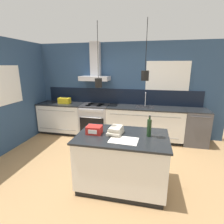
% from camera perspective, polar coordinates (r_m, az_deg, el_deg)
% --- Properties ---
extents(ground_plane, '(16.00, 16.00, 0.00)m').
position_cam_1_polar(ground_plane, '(3.61, -2.97, -18.42)').
color(ground_plane, '#A87F51').
rests_on(ground_plane, ground).
extents(wall_back, '(5.60, 2.46, 2.60)m').
position_cam_1_polar(wall_back, '(5.02, 2.46, 7.74)').
color(wall_back, navy).
rests_on(wall_back, ground_plane).
extents(wall_left, '(0.08, 3.80, 2.60)m').
position_cam_1_polar(wall_left, '(4.89, -29.53, 5.03)').
color(wall_left, navy).
rests_on(wall_left, ground_plane).
extents(counter_run_left, '(1.30, 0.64, 0.91)m').
position_cam_1_polar(counter_run_left, '(5.47, -15.93, -1.81)').
color(counter_run_left, black).
rests_on(counter_run_left, ground_plane).
extents(counter_run_sink, '(2.02, 0.64, 1.29)m').
position_cam_1_polar(counter_run_sink, '(4.85, 10.43, -3.63)').
color(counter_run_sink, black).
rests_on(counter_run_sink, ground_plane).
extents(oven_range, '(0.78, 0.66, 0.91)m').
position_cam_1_polar(oven_range, '(5.07, -5.56, -2.68)').
color(oven_range, '#B5B5BA').
rests_on(oven_range, ground_plane).
extents(dishwasher, '(0.59, 0.65, 0.91)m').
position_cam_1_polar(dishwasher, '(4.99, 25.52, -4.43)').
color(dishwasher, '#4C4C51').
rests_on(dishwasher, ground_plane).
extents(kitchen_island, '(1.45, 0.93, 0.91)m').
position_cam_1_polar(kitchen_island, '(3.01, 3.24, -15.55)').
color(kitchen_island, black).
rests_on(kitchen_island, ground_plane).
extents(bottle_on_island, '(0.07, 0.07, 0.34)m').
position_cam_1_polar(bottle_on_island, '(2.78, 12.03, -5.03)').
color(bottle_on_island, '#193319').
rests_on(bottle_on_island, kitchen_island).
extents(book_stack, '(0.26, 0.33, 0.13)m').
position_cam_1_polar(book_stack, '(2.83, 1.20, -6.07)').
color(book_stack, beige).
rests_on(book_stack, kitchen_island).
extents(red_supply_box, '(0.24, 0.19, 0.13)m').
position_cam_1_polar(red_supply_box, '(2.87, -5.81, -5.80)').
color(red_supply_box, red).
rests_on(red_supply_box, kitchen_island).
extents(paper_pile, '(0.44, 0.32, 0.01)m').
position_cam_1_polar(paper_pile, '(2.63, 3.81, -9.18)').
color(paper_pile, silver).
rests_on(paper_pile, kitchen_island).
extents(yellow_toolbox, '(0.34, 0.18, 0.19)m').
position_cam_1_polar(yellow_toolbox, '(5.29, -15.28, 3.60)').
color(yellow_toolbox, gold).
rests_on(yellow_toolbox, counter_run_left).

